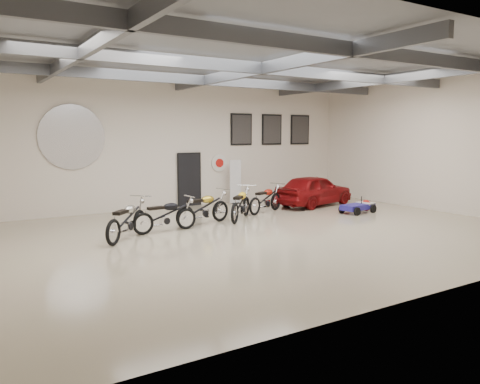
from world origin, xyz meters
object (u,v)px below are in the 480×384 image
motorcycle_gold (203,207)px  vintage_car (314,190)px  motorcycle_silver (127,219)px  motorcycle_black (165,215)px  motorcycle_red (266,199)px  go_kart (360,204)px  motorcycle_yellow (241,203)px  banner_stand (235,182)px

motorcycle_gold → vintage_car: (5.72, 1.24, 0.07)m
motorcycle_silver → motorcycle_gold: size_ratio=1.02×
motorcycle_black → motorcycle_silver: bearing=-168.0°
motorcycle_silver → motorcycle_black: (1.29, 0.36, -0.04)m
motorcycle_red → go_kart: size_ratio=1.19×
motorcycle_silver → motorcycle_yellow: (4.24, 0.87, -0.01)m
banner_stand → motorcycle_silver: (-6.05, -4.20, -0.35)m
motorcycle_gold → motorcycle_yellow: (1.46, 0.07, 0.00)m
motorcycle_yellow → vintage_car: vintage_car is taller
motorcycle_black → motorcycle_gold: motorcycle_gold is taller
motorcycle_red → go_kart: 3.53m
banner_stand → motorcycle_yellow: 3.81m
motorcycle_red → vintage_car: (2.70, 0.42, 0.10)m
motorcycle_red → motorcycle_yellow: bearing=-176.6°
banner_stand → go_kart: (2.76, -4.41, -0.61)m
motorcycle_red → vintage_car: vintage_car is taller
banner_stand → go_kart: banner_stand is taller
motorcycle_silver → vintage_car: bearing=-31.0°
banner_stand → vintage_car: bearing=-35.6°
motorcycle_silver → motorcycle_black: size_ratio=1.09×
motorcycle_gold → go_kart: size_ratio=1.26×
motorcycle_silver → motorcycle_yellow: size_ratio=1.01×
banner_stand → go_kart: size_ratio=1.08×
banner_stand → motorcycle_yellow: (-1.81, -3.34, -0.36)m
go_kart → banner_stand: bearing=114.8°
motorcycle_yellow → motorcycle_silver: bearing=147.9°
motorcycle_black → go_kart: motorcycle_black is taller
motorcycle_black → motorcycle_yellow: bearing=6.3°
motorcycle_yellow → motorcycle_black: bearing=146.2°
motorcycle_gold → vintage_car: vintage_car is taller
motorcycle_silver → go_kart: (8.81, -0.21, -0.26)m
banner_stand → motorcycle_black: banner_stand is taller
motorcycle_silver → vintage_car: (8.50, 2.04, 0.06)m
go_kart → vintage_car: size_ratio=0.46×
banner_stand → vintage_car: 3.28m
motorcycle_gold → motorcycle_yellow: size_ratio=0.99×
motorcycle_black → vintage_car: bearing=9.6°
motorcycle_silver → motorcycle_yellow: bearing=-33.0°
banner_stand → vintage_car: banner_stand is taller
motorcycle_gold → motorcycle_black: bearing=-177.7°
motorcycle_black → motorcycle_yellow: (2.96, 0.51, 0.04)m
banner_stand → motorcycle_silver: size_ratio=0.84×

